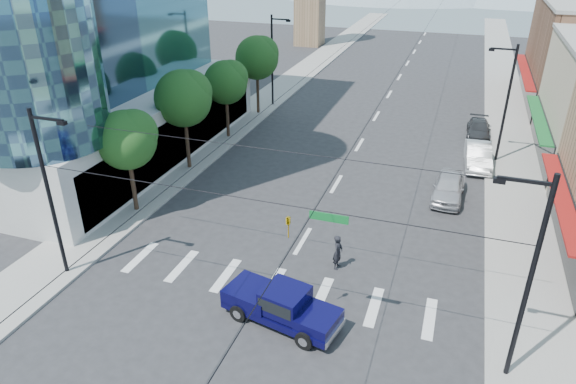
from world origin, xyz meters
name	(u,v)px	position (x,y,z in m)	size (l,w,h in m)	color
ground	(265,304)	(0.00, 0.00, 0.00)	(160.00, 160.00, 0.00)	#28282B
sidewalk_left	(292,80)	(-12.00, 40.00, 0.07)	(4.00, 120.00, 0.15)	gray
sidewalk_right	(504,99)	(12.00, 40.00, 0.07)	(4.00, 120.00, 0.15)	gray
tree_near	(129,138)	(-11.07, 6.10, 4.99)	(3.65, 3.64, 6.71)	black
tree_midnear	(185,97)	(-11.07, 13.10, 5.59)	(4.09, 4.09, 7.52)	black
tree_midfar	(227,81)	(-11.07, 20.10, 4.99)	(3.65, 3.64, 6.71)	black
tree_far	(259,56)	(-11.07, 27.10, 5.59)	(4.09, 4.09, 7.52)	black
signal_rig	(259,233)	(0.19, -1.00, 4.64)	(21.80, 0.20, 9.00)	black
lamp_pole_nw	(273,57)	(-10.67, 30.00, 4.94)	(2.00, 0.25, 9.00)	black
lamp_pole_ne	(505,100)	(10.67, 22.00, 4.94)	(2.00, 0.25, 9.00)	black
pickup_truck	(281,304)	(1.11, -0.89, 0.98)	(5.82, 3.06, 1.88)	#09083A
pedestrian	(338,252)	(2.53, 4.08, 0.98)	(0.72, 0.47, 1.96)	black
parked_car_near	(449,187)	(7.60, 14.27, 0.83)	(1.96, 4.88, 1.66)	#BBBABF
parked_car_mid	(478,156)	(9.40, 20.57, 0.85)	(1.80, 5.17, 1.70)	white
parked_car_far	(479,129)	(9.40, 27.27, 0.69)	(1.92, 4.73, 1.37)	#333336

